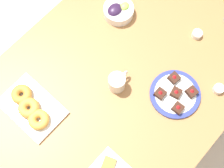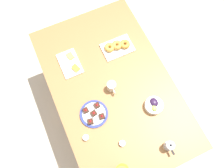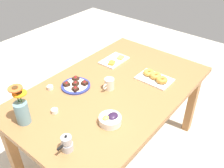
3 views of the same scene
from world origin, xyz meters
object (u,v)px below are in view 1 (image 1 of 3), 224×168
object	(u,v)px
coffee_mug	(117,82)
jam_cup_honey	(197,34)
dining_table	(112,92)
grape_bowl	(118,11)
croissant_platter	(31,107)
jam_cup_berry	(219,89)
dessert_plate	(175,94)

from	to	relation	value
coffee_mug	jam_cup_honey	world-z (taller)	coffee_mug
dining_table	grape_bowl	bearing A→B (deg)	37.36
coffee_mug	croissant_platter	xyz separation A→B (m)	(-0.34, 0.21, -0.02)
jam_cup_honey	jam_cup_berry	distance (m)	0.29
croissant_platter	jam_cup_honey	xyz separation A→B (m)	(0.79, -0.33, -0.01)
coffee_mug	grape_bowl	xyz separation A→B (m)	(0.29, 0.25, -0.02)
grape_bowl	dessert_plate	world-z (taller)	grape_bowl
grape_bowl	croissant_platter	distance (m)	0.62
dessert_plate	jam_cup_berry	bearing A→B (deg)	-41.61
croissant_platter	coffee_mug	bearing A→B (deg)	-32.16
grape_bowl	jam_cup_berry	distance (m)	0.60
grape_bowl	jam_cup_honey	bearing A→B (deg)	-65.76
jam_cup_berry	croissant_platter	bearing A→B (deg)	137.88
jam_cup_honey	dessert_plate	distance (m)	0.33
dining_table	coffee_mug	distance (m)	0.13
dining_table	jam_cup_berry	xyz separation A→B (m)	(0.31, -0.37, 0.10)
grape_bowl	croissant_platter	size ratio (longest dim) A/B	0.53
jam_cup_honey	coffee_mug	bearing A→B (deg)	165.53
dining_table	croissant_platter	size ratio (longest dim) A/B	5.71
dining_table	grape_bowl	xyz separation A→B (m)	(0.31, 0.23, 0.12)
grape_bowl	jam_cup_honey	size ratio (longest dim) A/B	3.11
jam_cup_berry	dessert_plate	distance (m)	0.20
dining_table	jam_cup_honey	xyz separation A→B (m)	(0.47, -0.13, 0.10)
coffee_mug	grape_bowl	world-z (taller)	coffee_mug
coffee_mug	jam_cup_berry	bearing A→B (deg)	-50.69
grape_bowl	jam_cup_berry	world-z (taller)	grape_bowl
croissant_platter	dessert_plate	world-z (taller)	same
dining_table	dessert_plate	distance (m)	0.30
jam_cup_honey	dessert_plate	size ratio (longest dim) A/B	0.21
grape_bowl	croissant_platter	xyz separation A→B (m)	(-0.62, -0.04, -0.01)
jam_cup_berry	grape_bowl	bearing A→B (deg)	90.43
coffee_mug	grape_bowl	bearing A→B (deg)	40.66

